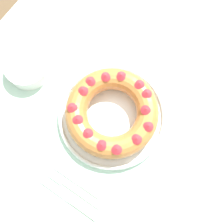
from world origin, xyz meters
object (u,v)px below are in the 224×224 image
at_px(fork, 71,187).
at_px(cake_knife, 81,183).
at_px(bundt_cake, 112,112).
at_px(side_bowl, 28,66).
at_px(serving_knife, 73,201).
at_px(serving_dish, 112,116).

bearing_deg(fork, cake_knife, -42.26).
height_order(bundt_cake, fork, bundt_cake).
xyz_separation_m(cake_knife, side_bowl, (0.20, 0.35, 0.02)).
bearing_deg(cake_knife, bundt_cake, 6.72).
distance_m(bundt_cake, serving_knife, 0.28).
xyz_separation_m(bundt_cake, fork, (-0.24, -0.02, -0.05)).
xyz_separation_m(bundt_cake, side_bowl, (-0.01, 0.31, -0.03)).
xyz_separation_m(serving_knife, cake_knife, (0.05, 0.01, 0.00)).
bearing_deg(fork, serving_dish, -1.48).
height_order(serving_dish, fork, serving_dish).
bearing_deg(serving_knife, side_bowl, 54.20).
distance_m(serving_dish, cake_knife, 0.22).
xyz_separation_m(bundt_cake, serving_knife, (-0.27, -0.04, -0.05)).
height_order(serving_knife, cake_knife, same).
bearing_deg(bundt_cake, serving_dish, 156.26).
bearing_deg(bundt_cake, side_bowl, 92.67).
bearing_deg(fork, serving_knife, -142.12).
bearing_deg(side_bowl, serving_dish, -87.33).
distance_m(fork, side_bowl, 0.40).
height_order(serving_knife, side_bowl, side_bowl).
xyz_separation_m(fork, side_bowl, (0.23, 0.33, 0.02)).
bearing_deg(fork, bundt_cake, -1.48).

